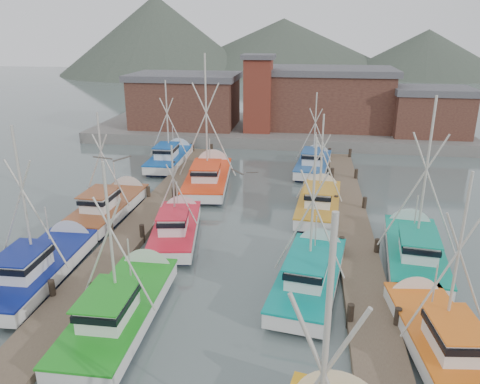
# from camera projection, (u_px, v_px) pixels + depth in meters

# --- Properties ---
(ground) EXTENTS (260.00, 260.00, 0.00)m
(ground) POSITION_uv_depth(u_px,v_px,m) (224.00, 293.00, 23.39)
(ground) COLOR #4F5E5D
(ground) RESTS_ON ground
(dock_left) EXTENTS (2.30, 46.00, 1.50)m
(dock_left) POSITION_uv_depth(u_px,v_px,m) (121.00, 245.00, 28.06)
(dock_left) COLOR brown
(dock_left) RESTS_ON ground
(dock_right) EXTENTS (2.30, 46.00, 1.50)m
(dock_right) POSITION_uv_depth(u_px,v_px,m) (360.00, 261.00, 26.13)
(dock_right) COLOR brown
(dock_right) RESTS_ON ground
(quay) EXTENTS (44.00, 16.00, 1.20)m
(quay) POSITION_uv_depth(u_px,v_px,m) (277.00, 130.00, 57.70)
(quay) COLOR gray
(quay) RESTS_ON ground
(shed_left) EXTENTS (12.72, 8.48, 6.20)m
(shed_left) POSITION_uv_depth(u_px,v_px,m) (185.00, 100.00, 56.10)
(shed_left) COLOR brown
(shed_left) RESTS_ON quay
(shed_center) EXTENTS (14.84, 9.54, 6.90)m
(shed_center) POSITION_uv_depth(u_px,v_px,m) (329.00, 97.00, 55.50)
(shed_center) COLOR brown
(shed_center) RESTS_ON quay
(shed_right) EXTENTS (8.48, 6.36, 5.20)m
(shed_right) POSITION_uv_depth(u_px,v_px,m) (430.00, 111.00, 51.47)
(shed_right) COLOR brown
(shed_right) RESTS_ON quay
(lookout_tower) EXTENTS (3.60, 3.60, 8.50)m
(lookout_tower) POSITION_uv_depth(u_px,v_px,m) (258.00, 93.00, 52.59)
(lookout_tower) COLOR maroon
(lookout_tower) RESTS_ON quay
(distant_hills) EXTENTS (175.00, 140.00, 42.00)m
(distant_hills) POSITION_uv_depth(u_px,v_px,m) (255.00, 71.00, 139.47)
(distant_hills) COLOR #475144
(distant_hills) RESTS_ON ground
(boat_4) EXTENTS (3.46, 9.36, 8.46)m
(boat_4) POSITION_uv_depth(u_px,v_px,m) (124.00, 305.00, 21.17)
(boat_4) COLOR black
(boat_4) RESTS_ON ground
(boat_5) EXTENTS (4.08, 9.33, 8.67)m
(boat_5) POSITION_uv_depth(u_px,v_px,m) (311.00, 273.00, 23.95)
(boat_5) COLOR black
(boat_5) RESTS_ON ground
(boat_6) EXTENTS (3.78, 9.34, 9.12)m
(boat_6) POSITION_uv_depth(u_px,v_px,m) (43.00, 265.00, 24.71)
(boat_6) COLOR black
(boat_6) RESTS_ON ground
(boat_7) EXTENTS (3.53, 8.56, 8.55)m
(boat_7) POSITION_uv_depth(u_px,v_px,m) (437.00, 335.00, 19.14)
(boat_7) COLOR black
(boat_7) RESTS_ON ground
(boat_8) EXTENTS (3.80, 8.58, 6.75)m
(boat_8) POSITION_uv_depth(u_px,v_px,m) (177.00, 227.00, 29.51)
(boat_8) COLOR black
(boat_8) RESTS_ON ground
(boat_9) EXTENTS (3.42, 9.12, 7.89)m
(boat_9) POSITION_uv_depth(u_px,v_px,m) (319.00, 201.00, 33.78)
(boat_9) COLOR black
(boat_9) RESTS_ON ground
(boat_10) EXTENTS (3.43, 9.17, 8.16)m
(boat_10) POSITION_uv_depth(u_px,v_px,m) (111.00, 205.00, 33.00)
(boat_10) COLOR black
(boat_10) RESTS_ON ground
(boat_11) EXTENTS (4.11, 9.50, 10.24)m
(boat_11) POSITION_uv_depth(u_px,v_px,m) (414.00, 249.00, 26.53)
(boat_11) COLOR black
(boat_11) RESTS_ON ground
(boat_12) EXTENTS (4.66, 10.69, 11.71)m
(boat_12) POSITION_uv_depth(u_px,v_px,m) (209.00, 176.00, 39.39)
(boat_12) COLOR black
(boat_12) RESTS_ON ground
(boat_13) EXTENTS (3.52, 8.76, 7.92)m
(boat_13) POSITION_uv_depth(u_px,v_px,m) (314.00, 163.00, 43.27)
(boat_13) COLOR black
(boat_13) RESTS_ON ground
(boat_14) EXTENTS (3.65, 9.07, 8.81)m
(boat_14) POSITION_uv_depth(u_px,v_px,m) (171.00, 157.00, 45.21)
(boat_14) COLOR black
(boat_14) RESTS_ON ground
(gull_near) EXTENTS (1.52, 0.66, 0.24)m
(gull_near) POSITION_uv_depth(u_px,v_px,m) (112.00, 159.00, 18.55)
(gull_near) COLOR gray
(gull_near) RESTS_ON ground
(gull_far) EXTENTS (1.51, 0.66, 0.24)m
(gull_far) POSITION_uv_depth(u_px,v_px,m) (245.00, 173.00, 24.29)
(gull_far) COLOR gray
(gull_far) RESTS_ON ground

